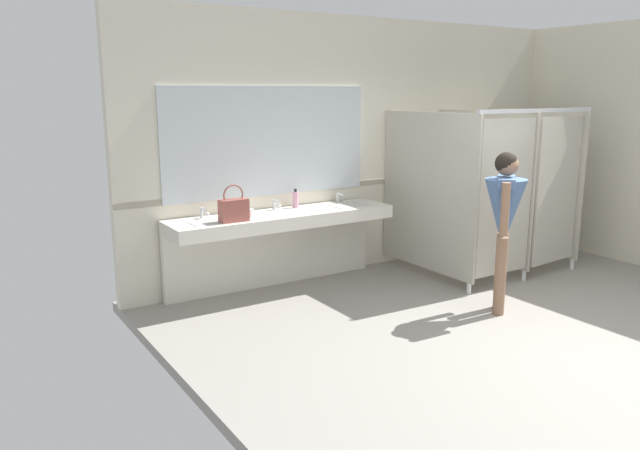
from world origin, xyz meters
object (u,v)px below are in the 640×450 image
object	(u,v)px
handbag	(234,209)
soap_dispenser	(295,199)
person_standing	(504,213)
paper_cup	(250,213)

from	to	relation	value
handbag	soap_dispenser	bearing A→B (deg)	19.60
person_standing	soap_dispenser	distance (m)	2.26
soap_dispenser	paper_cup	bearing A→B (deg)	-162.49
handbag	paper_cup	distance (m)	0.27
handbag	soap_dispenser	world-z (taller)	handbag
paper_cup	handbag	bearing A→B (deg)	-154.84
person_standing	soap_dispenser	bearing A→B (deg)	122.60
handbag	soap_dispenser	size ratio (longest dim) A/B	1.75
person_standing	handbag	xyz separation A→B (m)	(-2.12, 1.59, 0.00)
handbag	paper_cup	bearing A→B (deg)	25.16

